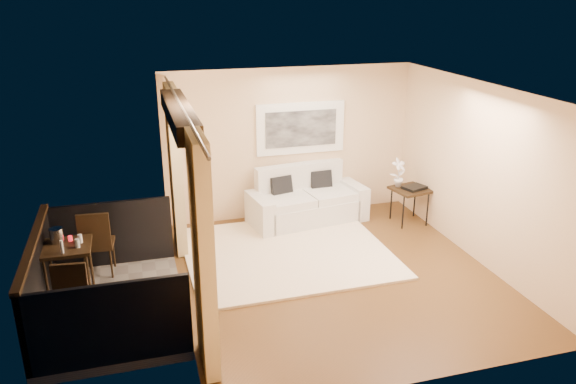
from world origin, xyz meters
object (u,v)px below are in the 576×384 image
object	(u,v)px
side_table	(410,192)
balcony_chair_near	(70,297)
sofa	(306,202)
ice_bucket	(57,235)
orchid	(399,173)
balcony_chair_far	(96,239)
bistro_table	(67,251)

from	to	relation	value
side_table	balcony_chair_near	size ratio (longest dim) A/B	0.74
sofa	ice_bucket	size ratio (longest dim) A/B	10.90
orchid	ice_bucket	bearing A→B (deg)	-169.12
sofa	balcony_chair_near	size ratio (longest dim) A/B	2.33
sofa	balcony_chair_near	distance (m)	4.64
side_table	balcony_chair_near	bearing A→B (deg)	-159.06
sofa	ice_bucket	world-z (taller)	sofa
balcony_chair_near	balcony_chair_far	bearing A→B (deg)	87.20
orchid	balcony_chair_near	world-z (taller)	orchid
ice_bucket	side_table	bearing A→B (deg)	9.19
side_table	balcony_chair_near	distance (m)	5.91
side_table	balcony_chair_far	bearing A→B (deg)	-173.48
ice_bucket	balcony_chair_far	bearing A→B (deg)	35.12
bistro_table	side_table	bearing A→B (deg)	10.80
sofa	ice_bucket	distance (m)	4.29
balcony_chair_near	sofa	bearing A→B (deg)	42.17
bistro_table	orchid	bearing A→B (deg)	12.56
sofa	orchid	bearing A→B (deg)	-24.76
balcony_chair_near	ice_bucket	xyz separation A→B (m)	(-0.22, 1.18, 0.31)
orchid	balcony_chair_far	world-z (taller)	orchid
sofa	side_table	bearing A→B (deg)	-27.38
side_table	orchid	xyz separation A→B (m)	(-0.18, 0.14, 0.32)
balcony_chair_far	ice_bucket	xyz separation A→B (m)	(-0.46, -0.33, 0.26)
balcony_chair_far	ice_bucket	world-z (taller)	balcony_chair_far
sofa	balcony_chair_far	world-z (taller)	balcony_chair_far
balcony_chair_far	sofa	bearing A→B (deg)	-156.08
orchid	ice_bucket	distance (m)	5.65
side_table	balcony_chair_near	xyz separation A→B (m)	(-5.52, -2.11, -0.04)
side_table	bistro_table	bearing A→B (deg)	-169.20
side_table	orchid	distance (m)	0.39
orchid	ice_bucket	world-z (taller)	orchid
ice_bucket	bistro_table	bearing A→B (deg)	-52.67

